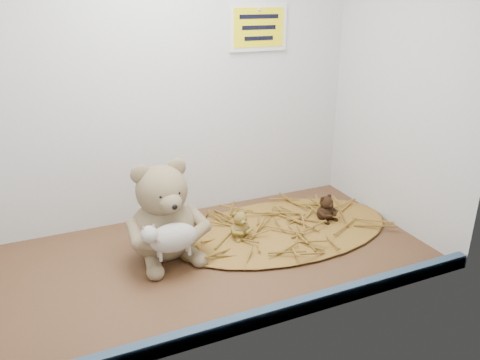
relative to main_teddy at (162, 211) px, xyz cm
name	(u,v)px	position (x,y,z in cm)	size (l,w,h in cm)	color
alcove_shell	(182,80)	(7.50, 2.72, 31.95)	(120.40, 60.20, 90.40)	#4A2B19
front_rail	(246,322)	(7.50, -35.08, -11.25)	(119.28, 2.20, 3.60)	#374D69
straw_bed	(284,229)	(35.20, -0.53, -12.42)	(65.70, 38.15, 1.27)	brown
main_teddy	(162,211)	(0.00, 0.00, 0.00)	(21.05, 22.22, 26.11)	#837550
toy_lamb	(173,238)	(0.00, -9.36, -3.09)	(15.35, 9.37, 9.92)	#AFAA9D
mini_teddy_tan	(240,223)	(21.41, -0.20, -7.81)	(6.40, 6.75, 7.93)	olive
mini_teddy_brown	(326,207)	(48.99, -0.86, -7.79)	(6.43, 6.79, 7.97)	black
wall_sign	(258,27)	(37.50, 23.12, 41.95)	(16.00, 1.20, 11.00)	yellow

